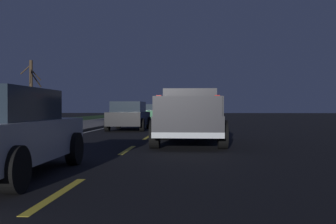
{
  "coord_description": "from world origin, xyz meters",
  "views": [
    {
      "loc": [
        -0.56,
        -1.87,
        1.2
      ],
      "look_at": [
        13.01,
        -1.04,
        1.07
      ],
      "focal_mm": 44.25,
      "sensor_mm": 36.0,
      "label": 1
    }
  ],
  "objects_px": {
    "sedan_black": "(129,116)",
    "sedan_green": "(152,113)",
    "pickup_truck": "(190,116)",
    "bare_tree_far": "(31,89)",
    "sedan_blue": "(194,114)"
  },
  "relations": [
    {
      "from": "pickup_truck",
      "to": "sedan_blue",
      "type": "xyz_separation_m",
      "value": [
        15.14,
        -0.17,
        -0.13
      ]
    },
    {
      "from": "sedan_blue",
      "to": "pickup_truck",
      "type": "bearing_deg",
      "value": 179.34
    },
    {
      "from": "sedan_green",
      "to": "sedan_blue",
      "type": "xyz_separation_m",
      "value": [
        -7.95,
        -3.8,
        0.0
      ]
    },
    {
      "from": "sedan_black",
      "to": "sedan_green",
      "type": "distance_m",
      "value": 14.98
    },
    {
      "from": "pickup_truck",
      "to": "bare_tree_far",
      "type": "height_order",
      "value": "bare_tree_far"
    },
    {
      "from": "pickup_truck",
      "to": "sedan_green",
      "type": "relative_size",
      "value": 1.23
    },
    {
      "from": "sedan_green",
      "to": "sedan_blue",
      "type": "relative_size",
      "value": 1.0
    },
    {
      "from": "bare_tree_far",
      "to": "sedan_black",
      "type": "bearing_deg",
      "value": -138.63
    },
    {
      "from": "pickup_truck",
      "to": "bare_tree_far",
      "type": "relative_size",
      "value": 1.05
    },
    {
      "from": "pickup_truck",
      "to": "sedan_black",
      "type": "bearing_deg",
      "value": 22.67
    },
    {
      "from": "sedan_blue",
      "to": "bare_tree_far",
      "type": "bearing_deg",
      "value": 72.2
    },
    {
      "from": "pickup_truck",
      "to": "sedan_black",
      "type": "height_order",
      "value": "pickup_truck"
    },
    {
      "from": "pickup_truck",
      "to": "bare_tree_far",
      "type": "bearing_deg",
      "value": 34.54
    },
    {
      "from": "sedan_green",
      "to": "pickup_truck",
      "type": "bearing_deg",
      "value": -171.08
    },
    {
      "from": "pickup_truck",
      "to": "sedan_green",
      "type": "height_order",
      "value": "pickup_truck"
    }
  ]
}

